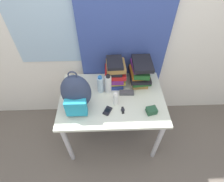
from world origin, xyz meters
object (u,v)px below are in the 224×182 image
object	(u,v)px
book_stack_left	(115,73)
sunglasses_case	(127,93)
water_bottle	(100,85)
sunscreen_bottle	(116,99)
camera_pouch	(152,111)
wristwatch	(123,110)
book_stack_center	(140,72)
cell_phone	(108,111)
sports_bottle	(108,84)
backpack	(76,94)

from	to	relation	value
book_stack_left	sunglasses_case	distance (m)	0.24
water_bottle	sunscreen_bottle	xyz separation A→B (m)	(0.15, -0.18, -0.03)
book_stack_left	camera_pouch	xyz separation A→B (m)	(0.33, -0.42, -0.11)
wristwatch	sunglasses_case	bearing A→B (deg)	75.54
book_stack_left	wristwatch	world-z (taller)	book_stack_left
camera_pouch	book_stack_left	bearing A→B (deg)	127.99
book_stack_center	water_bottle	xyz separation A→B (m)	(-0.43, -0.12, -0.05)
sunglasses_case	wristwatch	xyz separation A→B (m)	(-0.06, -0.22, -0.01)
sunglasses_case	cell_phone	bearing A→B (deg)	-132.69
book_stack_center	sunglasses_case	world-z (taller)	book_stack_center
cell_phone	sunscreen_bottle	bearing A→B (deg)	49.14
water_bottle	sports_bottle	xyz separation A→B (m)	(0.08, -0.01, 0.01)
book_stack_center	water_bottle	bearing A→B (deg)	-163.79
wristwatch	backpack	bearing A→B (deg)	171.70
backpack	wristwatch	distance (m)	0.47
book_stack_center	camera_pouch	xyz separation A→B (m)	(0.06, -0.42, -0.12)
cell_phone	sunglasses_case	size ratio (longest dim) A/B	0.76
wristwatch	sunscreen_bottle	bearing A→B (deg)	127.30
water_bottle	wristwatch	bearing A→B (deg)	-50.62
backpack	cell_phone	size ratio (longest dim) A/B	3.89
book_stack_left	backpack	bearing A→B (deg)	-138.73
sunscreen_bottle	sunglasses_case	bearing A→B (deg)	46.02
book_stack_center	sports_bottle	bearing A→B (deg)	-159.10
sunscreen_bottle	sunglasses_case	distance (m)	0.19
camera_pouch	book_stack_center	bearing A→B (deg)	98.03
backpack	cell_phone	xyz separation A→B (m)	(0.28, -0.07, -0.18)
sunscreen_bottle	camera_pouch	bearing A→B (deg)	-19.60
book_stack_left	sunglasses_case	size ratio (longest dim) A/B	1.98
sunglasses_case	camera_pouch	world-z (taller)	camera_pouch
book_stack_left	wristwatch	distance (m)	0.42
book_stack_left	sunscreen_bottle	size ratio (longest dim) A/B	1.88
sunscreen_bottle	wristwatch	bearing A→B (deg)	-52.70
camera_pouch	wristwatch	distance (m)	0.27
sunscreen_bottle	sunglasses_case	xyz separation A→B (m)	(0.12, 0.13, -0.06)
book_stack_left	camera_pouch	world-z (taller)	book_stack_left
book_stack_center	sunscreen_bottle	bearing A→B (deg)	-132.85
sunscreen_bottle	backpack	bearing A→B (deg)	-176.01
sunglasses_case	book_stack_center	bearing A→B (deg)	48.01
backpack	sports_bottle	xyz separation A→B (m)	(0.29, 0.19, -0.08)
sunscreen_bottle	camera_pouch	xyz separation A→B (m)	(0.34, -0.12, -0.05)
camera_pouch	wristwatch	size ratio (longest dim) A/B	1.29
sunglasses_case	wristwatch	world-z (taller)	sunglasses_case
water_bottle	sunscreen_bottle	bearing A→B (deg)	-49.62
backpack	water_bottle	world-z (taller)	backpack
sunscreen_bottle	camera_pouch	size ratio (longest dim) A/B	1.48
cell_phone	wristwatch	size ratio (longest dim) A/B	1.37
backpack	sunscreen_bottle	xyz separation A→B (m)	(0.36, 0.03, -0.12)
book_stack_left	cell_phone	size ratio (longest dim) A/B	2.60
sunscreen_bottle	camera_pouch	distance (m)	0.36
backpack	book_stack_left	distance (m)	0.50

